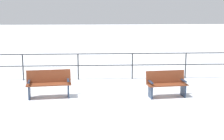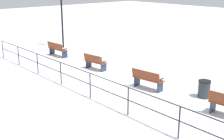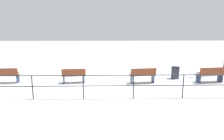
% 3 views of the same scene
% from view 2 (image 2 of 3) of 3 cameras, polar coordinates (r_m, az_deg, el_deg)
% --- Properties ---
extents(ground_plane, '(80.00, 80.00, 0.00)m').
position_cam_2_polar(ground_plane, '(15.69, 1.63, -1.47)').
color(ground_plane, white).
rests_on(ground_plane, ground).
extents(bench_second, '(0.70, 1.56, 0.93)m').
position_cam_2_polar(bench_second, '(14.03, 6.64, -1.70)').
color(bench_second, brown).
rests_on(bench_second, ground).
extents(bench_third, '(0.68, 1.43, 0.89)m').
position_cam_2_polar(bench_third, '(16.98, -3.21, 1.55)').
color(bench_third, brown).
rests_on(bench_third, ground).
extents(bench_fourth, '(0.61, 1.63, 0.93)m').
position_cam_2_polar(bench_fourth, '(20.26, -10.24, 3.90)').
color(bench_fourth, brown).
rests_on(bench_fourth, ground).
extents(lamppost_middle, '(0.28, 0.89, 5.08)m').
position_cam_2_polar(lamppost_middle, '(22.48, -9.49, 12.87)').
color(lamppost_middle, black).
rests_on(lamppost_middle, ground).
extents(waterfront_railing, '(0.05, 16.17, 1.12)m').
position_cam_2_polar(waterfront_railing, '(13.77, -7.04, -0.88)').
color(waterfront_railing, '#26282D').
rests_on(waterfront_railing, ground).
extents(trash_bin, '(0.53, 0.53, 0.76)m').
position_cam_2_polar(trash_bin, '(13.59, 16.84, -3.41)').
color(trash_bin, '#2D3338').
rests_on(trash_bin, ground).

